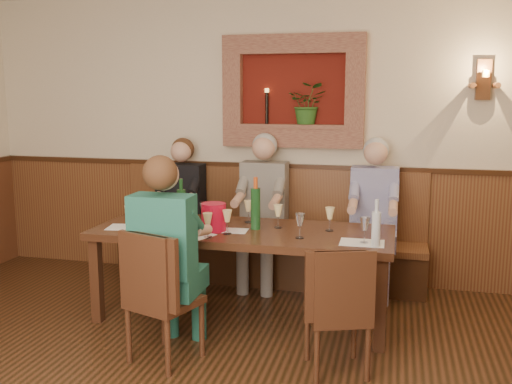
% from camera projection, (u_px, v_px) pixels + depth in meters
% --- Properties ---
extents(room_shell, '(6.04, 6.04, 2.82)m').
position_uv_depth(room_shell, '(137.00, 81.00, 2.64)').
color(room_shell, beige).
rests_on(room_shell, ground).
extents(wainscoting, '(6.02, 6.02, 1.15)m').
position_uv_depth(wainscoting, '(146.00, 345.00, 2.87)').
color(wainscoting, '#582B19').
rests_on(wainscoting, ground).
extents(wall_niche, '(1.36, 0.30, 1.06)m').
position_uv_depth(wall_niche, '(297.00, 96.00, 5.42)').
color(wall_niche, '#5C140D').
rests_on(wall_niche, ground).
extents(wall_sconce, '(0.25, 0.20, 0.35)m').
position_uv_depth(wall_sconce, '(484.00, 81.00, 4.98)').
color(wall_sconce, '#582B19').
rests_on(wall_sconce, ground).
extents(dining_table, '(2.40, 0.90, 0.75)m').
position_uv_depth(dining_table, '(243.00, 238.00, 4.62)').
color(dining_table, '#351D10').
rests_on(dining_table, ground).
extents(bench, '(3.00, 0.45, 1.11)m').
position_uv_depth(bench, '(268.00, 249.00, 5.58)').
color(bench, '#381E0F').
rests_on(bench, ground).
extents(chair_near_left, '(0.53, 0.53, 0.94)m').
position_uv_depth(chair_near_left, '(163.00, 323.00, 3.92)').
color(chair_near_left, '#351D10').
rests_on(chair_near_left, ground).
extents(chair_near_right, '(0.49, 0.49, 0.88)m').
position_uv_depth(chair_near_right, '(337.00, 336.00, 3.76)').
color(chair_near_right, '#351D10').
rests_on(chair_near_right, ground).
extents(person_bench_left, '(0.41, 0.50, 1.40)m').
position_uv_depth(person_bench_left, '(181.00, 222.00, 5.64)').
color(person_bench_left, black).
rests_on(person_bench_left, ground).
extents(person_bench_mid, '(0.44, 0.53, 1.46)m').
position_uv_depth(person_bench_mid, '(262.00, 223.00, 5.44)').
color(person_bench_mid, '#5E5856').
rests_on(person_bench_mid, ground).
extents(person_bench_right, '(0.43, 0.52, 1.44)m').
position_uv_depth(person_bench_right, '(373.00, 231.00, 5.20)').
color(person_bench_right, navy).
rests_on(person_bench_right, ground).
extents(person_chair_front, '(0.42, 0.52, 1.43)m').
position_uv_depth(person_chair_front, '(169.00, 274.00, 3.97)').
color(person_chair_front, navy).
rests_on(person_chair_front, ground).
extents(spittoon_bucket, '(0.24, 0.24, 0.22)m').
position_uv_depth(spittoon_bucket, '(214.00, 217.00, 4.53)').
color(spittoon_bucket, red).
rests_on(spittoon_bucket, dining_table).
extents(wine_bottle_green_a, '(0.09, 0.09, 0.42)m').
position_uv_depth(wine_bottle_green_a, '(256.00, 208.00, 4.58)').
color(wine_bottle_green_a, '#19471E').
rests_on(wine_bottle_green_a, dining_table).
extents(wine_bottle_green_b, '(0.09, 0.09, 0.39)m').
position_uv_depth(wine_bottle_green_b, '(181.00, 206.00, 4.71)').
color(wine_bottle_green_b, '#19471E').
rests_on(wine_bottle_green_b, dining_table).
extents(water_bottle, '(0.07, 0.07, 0.34)m').
position_uv_depth(water_bottle, '(376.00, 228.00, 4.05)').
color(water_bottle, silver).
rests_on(water_bottle, dining_table).
extents(tasting_sheet_a, '(0.34, 0.27, 0.00)m').
position_uv_depth(tasting_sheet_a, '(127.00, 227.00, 4.67)').
color(tasting_sheet_a, white).
rests_on(tasting_sheet_a, dining_table).
extents(tasting_sheet_b, '(0.26, 0.20, 0.00)m').
position_uv_depth(tasting_sheet_b, '(232.00, 231.00, 4.55)').
color(tasting_sheet_b, white).
rests_on(tasting_sheet_b, dining_table).
extents(tasting_sheet_c, '(0.32, 0.23, 0.00)m').
position_uv_depth(tasting_sheet_c, '(362.00, 243.00, 4.18)').
color(tasting_sheet_c, white).
rests_on(tasting_sheet_c, dining_table).
extents(tasting_sheet_d, '(0.37, 0.32, 0.00)m').
position_uv_depth(tasting_sheet_d, '(193.00, 235.00, 4.42)').
color(tasting_sheet_d, white).
rests_on(tasting_sheet_d, dining_table).
extents(wine_glass_0, '(0.08, 0.08, 0.19)m').
position_uv_depth(wine_glass_0, '(129.00, 217.00, 4.60)').
color(wine_glass_0, '#FCE296').
rests_on(wine_glass_0, dining_table).
extents(wine_glass_1, '(0.08, 0.08, 0.19)m').
position_uv_depth(wine_glass_1, '(169.00, 210.00, 4.87)').
color(wine_glass_1, white).
rests_on(wine_glass_1, dining_table).
extents(wine_glass_2, '(0.08, 0.08, 0.19)m').
position_uv_depth(wine_glass_2, '(174.00, 219.00, 4.52)').
color(wine_glass_2, '#FCE296').
rests_on(wine_glass_2, dining_table).
extents(wine_glass_3, '(0.08, 0.08, 0.19)m').
position_uv_depth(wine_glass_3, '(204.00, 214.00, 4.74)').
color(wine_glass_3, white).
rests_on(wine_glass_3, dining_table).
extents(wine_glass_4, '(0.08, 0.08, 0.19)m').
position_uv_depth(wine_glass_4, '(227.00, 222.00, 4.43)').
color(wine_glass_4, '#FCE296').
rests_on(wine_glass_4, dining_table).
extents(wine_glass_5, '(0.08, 0.08, 0.19)m').
position_uv_depth(wine_glass_5, '(278.00, 216.00, 4.64)').
color(wine_glass_5, '#FCE296').
rests_on(wine_glass_5, dining_table).
extents(wine_glass_6, '(0.08, 0.08, 0.19)m').
position_uv_depth(wine_glass_6, '(300.00, 226.00, 4.30)').
color(wine_glass_6, white).
rests_on(wine_glass_6, dining_table).
extents(wine_glass_7, '(0.08, 0.08, 0.19)m').
position_uv_depth(wine_glass_7, '(330.00, 219.00, 4.53)').
color(wine_glass_7, '#FCE296').
rests_on(wine_glass_7, dining_table).
extents(wine_glass_8, '(0.08, 0.08, 0.19)m').
position_uv_depth(wine_glass_8, '(365.00, 230.00, 4.16)').
color(wine_glass_8, white).
rests_on(wine_glass_8, dining_table).
extents(wine_glass_9, '(0.08, 0.08, 0.19)m').
position_uv_depth(wine_glass_9, '(208.00, 225.00, 4.32)').
color(wine_glass_9, '#FCE296').
rests_on(wine_glass_9, dining_table).
extents(wine_glass_10, '(0.08, 0.08, 0.19)m').
position_uv_depth(wine_glass_10, '(248.00, 212.00, 4.82)').
color(wine_glass_10, '#FCE296').
rests_on(wine_glass_10, dining_table).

